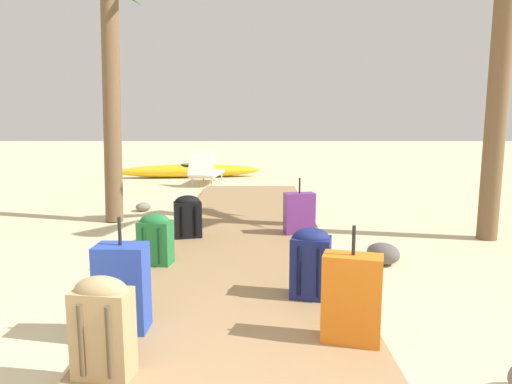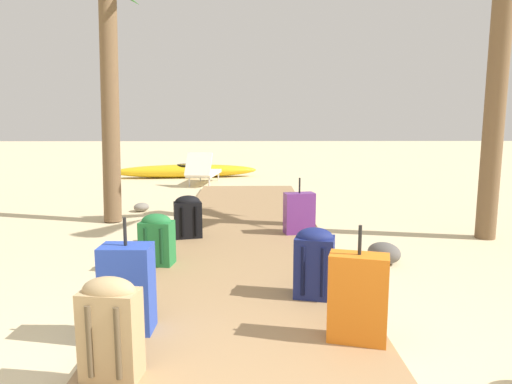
{
  "view_description": "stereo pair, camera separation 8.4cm",
  "coord_description": "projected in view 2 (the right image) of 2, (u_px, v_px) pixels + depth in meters",
  "views": [
    {
      "loc": [
        0.13,
        -1.68,
        1.56
      ],
      "look_at": [
        0.14,
        4.81,
        0.55
      ],
      "focal_mm": 32.29,
      "sensor_mm": 36.0,
      "label": 1
    },
    {
      "loc": [
        0.04,
        -1.68,
        1.56
      ],
      "look_at": [
        0.14,
        4.81,
        0.55
      ],
      "focal_mm": 32.29,
      "sensor_mm": 36.0,
      "label": 2
    }
  ],
  "objects": [
    {
      "name": "rock_right_mid",
      "position": [
        384.0,
        253.0,
        5.06
      ],
      "size": [
        0.48,
        0.49,
        0.23
      ],
      "primitive_type": "ellipsoid",
      "rotation": [
        0.0,
        0.0,
        2.22
      ],
      "color": "#5B5651",
      "rests_on": "ground"
    },
    {
      "name": "suitcase_purple",
      "position": [
        299.0,
        213.0,
        6.07
      ],
      "size": [
        0.42,
        0.26,
        0.74
      ],
      "color": "#6B2D84",
      "rests_on": "boardwalk"
    },
    {
      "name": "ground_plane",
      "position": [
        246.0,
        256.0,
        5.35
      ],
      "size": [
        60.0,
        60.0,
        0.0
      ],
      "primitive_type": "plane",
      "color": "beige"
    },
    {
      "name": "backpack_black",
      "position": [
        188.0,
        216.0,
        5.84
      ],
      "size": [
        0.38,
        0.28,
        0.54
      ],
      "color": "black",
      "rests_on": "boardwalk"
    },
    {
      "name": "lounge_chair",
      "position": [
        203.0,
        171.0,
        11.29
      ],
      "size": [
        0.79,
        1.57,
        0.81
      ],
      "color": "white",
      "rests_on": "ground"
    },
    {
      "name": "suitcase_blue",
      "position": [
        127.0,
        288.0,
        3.23
      ],
      "size": [
        0.36,
        0.24,
        0.82
      ],
      "color": "#2847B7",
      "rests_on": "boardwalk"
    },
    {
      "name": "backpack_green",
      "position": [
        157.0,
        238.0,
        4.74
      ],
      "size": [
        0.36,
        0.28,
        0.54
      ],
      "color": "#237538",
      "rests_on": "boardwalk"
    },
    {
      "name": "rock_left_near",
      "position": [
        141.0,
        207.0,
        7.97
      ],
      "size": [
        0.36,
        0.37,
        0.15
      ],
      "primitive_type": "ellipsoid",
      "rotation": [
        0.0,
        0.0,
        2.52
      ],
      "color": "gray",
      "rests_on": "ground"
    },
    {
      "name": "suitcase_orange",
      "position": [
        358.0,
        298.0,
        3.09
      ],
      "size": [
        0.43,
        0.29,
        0.8
      ],
      "color": "orange",
      "rests_on": "boardwalk"
    },
    {
      "name": "boardwalk",
      "position": [
        246.0,
        234.0,
        6.21
      ],
      "size": [
        2.0,
        8.74,
        0.08
      ],
      "primitive_type": "cube",
      "color": "#9E7A51",
      "rests_on": "ground"
    },
    {
      "name": "kayak",
      "position": [
        186.0,
        171.0,
        12.69
      ],
      "size": [
        3.97,
        1.15,
        0.37
      ],
      "color": "gold",
      "rests_on": "ground"
    },
    {
      "name": "backpack_tan",
      "position": [
        110.0,
        326.0,
        2.63
      ],
      "size": [
        0.36,
        0.24,
        0.61
      ],
      "color": "tan",
      "rests_on": "boardwalk"
    },
    {
      "name": "backpack_navy",
      "position": [
        314.0,
        261.0,
        3.87
      ],
      "size": [
        0.37,
        0.33,
        0.6
      ],
      "color": "navy",
      "rests_on": "boardwalk"
    }
  ]
}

